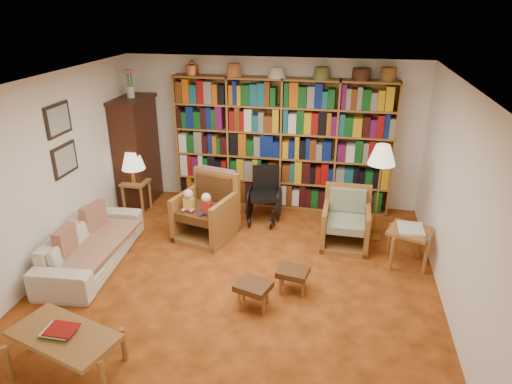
% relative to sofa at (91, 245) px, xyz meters
% --- Properties ---
extents(floor, '(5.00, 5.00, 0.00)m').
position_rel_sofa_xyz_m(floor, '(2.05, 0.06, -0.28)').
color(floor, '#BC531D').
rests_on(floor, ground).
extents(ceiling, '(5.00, 5.00, 0.00)m').
position_rel_sofa_xyz_m(ceiling, '(2.05, 0.06, 2.22)').
color(ceiling, silver).
rests_on(ceiling, wall_back).
extents(wall_back, '(5.00, 0.00, 5.00)m').
position_rel_sofa_xyz_m(wall_back, '(2.05, 2.56, 0.97)').
color(wall_back, white).
rests_on(wall_back, floor).
extents(wall_front, '(5.00, 0.00, 5.00)m').
position_rel_sofa_xyz_m(wall_front, '(2.05, -2.44, 0.97)').
color(wall_front, white).
rests_on(wall_front, floor).
extents(wall_left, '(0.00, 5.00, 5.00)m').
position_rel_sofa_xyz_m(wall_left, '(-0.45, 0.06, 0.97)').
color(wall_left, white).
rests_on(wall_left, floor).
extents(wall_right, '(0.00, 5.00, 5.00)m').
position_rel_sofa_xyz_m(wall_right, '(4.55, 0.06, 0.97)').
color(wall_right, white).
rests_on(wall_right, floor).
extents(bookshelf, '(3.60, 0.30, 2.42)m').
position_rel_sofa_xyz_m(bookshelf, '(2.25, 2.39, 0.89)').
color(bookshelf, olive).
rests_on(bookshelf, floor).
extents(curio_cabinet, '(0.50, 0.95, 2.40)m').
position_rel_sofa_xyz_m(curio_cabinet, '(-0.20, 2.06, 0.67)').
color(curio_cabinet, '#3D1E10').
rests_on(curio_cabinet, floor).
extents(framed_pictures, '(0.03, 0.52, 0.97)m').
position_rel_sofa_xyz_m(framed_pictures, '(-0.43, 0.36, 1.34)').
color(framed_pictures, black).
rests_on(framed_pictures, wall_left).
extents(sofa, '(1.99, 0.90, 0.57)m').
position_rel_sofa_xyz_m(sofa, '(0.00, 0.00, 0.00)').
color(sofa, beige).
rests_on(sofa, floor).
extents(sofa_throw, '(0.74, 1.38, 0.04)m').
position_rel_sofa_xyz_m(sofa_throw, '(0.05, 0.00, 0.02)').
color(sofa_throw, beige).
rests_on(sofa_throw, sofa).
extents(cushion_left, '(0.21, 0.42, 0.40)m').
position_rel_sofa_xyz_m(cushion_left, '(-0.13, 0.35, 0.17)').
color(cushion_left, maroon).
rests_on(cushion_left, sofa).
extents(cushion_right, '(0.15, 0.40, 0.39)m').
position_rel_sofa_xyz_m(cushion_right, '(-0.13, -0.35, 0.17)').
color(cushion_right, maroon).
rests_on(cushion_right, sofa).
extents(side_table_lamp, '(0.42, 0.42, 0.55)m').
position_rel_sofa_xyz_m(side_table_lamp, '(-0.10, 1.67, 0.12)').
color(side_table_lamp, olive).
rests_on(side_table_lamp, floor).
extents(table_lamp, '(0.38, 0.38, 0.52)m').
position_rel_sofa_xyz_m(table_lamp, '(-0.10, 1.67, 0.62)').
color(table_lamp, '#BF853D').
rests_on(table_lamp, side_table_lamp).
extents(armchair_leather, '(0.98, 0.99, 0.98)m').
position_rel_sofa_xyz_m(armchair_leather, '(1.30, 1.12, 0.12)').
color(armchair_leather, olive).
rests_on(armchair_leather, floor).
extents(armchair_sage, '(0.69, 0.72, 0.84)m').
position_rel_sofa_xyz_m(armchair_sage, '(3.38, 1.24, 0.04)').
color(armchair_sage, olive).
rests_on(armchair_sage, floor).
extents(wheelchair, '(0.53, 0.71, 0.89)m').
position_rel_sofa_xyz_m(wheelchair, '(2.06, 1.81, 0.12)').
color(wheelchair, black).
rests_on(wheelchair, floor).
extents(floor_lamp, '(0.39, 0.39, 1.48)m').
position_rel_sofa_xyz_m(floor_lamp, '(3.80, 1.44, 0.99)').
color(floor_lamp, '#BF853D').
rests_on(floor_lamp, floor).
extents(side_table_papers, '(0.65, 0.65, 0.55)m').
position_rel_sofa_xyz_m(side_table_papers, '(4.20, 0.79, 0.16)').
color(side_table_papers, olive).
rests_on(side_table_papers, floor).
extents(footstool_a, '(0.47, 0.43, 0.33)m').
position_rel_sofa_xyz_m(footstool_a, '(2.34, -0.54, -0.02)').
color(footstool_a, '#512F15').
rests_on(footstool_a, floor).
extents(footstool_b, '(0.42, 0.37, 0.31)m').
position_rel_sofa_xyz_m(footstool_b, '(2.76, -0.14, -0.03)').
color(footstool_b, '#512F15').
rests_on(footstool_b, floor).
extents(coffee_table, '(1.16, 0.81, 0.48)m').
position_rel_sofa_xyz_m(coffee_table, '(0.76, -1.83, 0.09)').
color(coffee_table, olive).
rests_on(coffee_table, floor).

